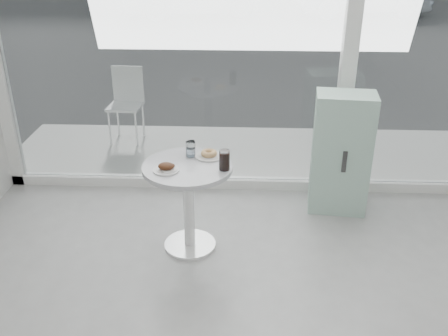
{
  "coord_description": "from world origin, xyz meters",
  "views": [
    {
      "loc": [
        -0.05,
        -1.64,
        2.48
      ],
      "look_at": [
        -0.2,
        1.7,
        0.85
      ],
      "focal_mm": 40.0,
      "sensor_mm": 36.0,
      "label": 1
    }
  ],
  "objects_px": {
    "plate_fritter": "(167,168)",
    "plate_donut": "(209,154)",
    "patio_chair": "(127,99)",
    "main_table": "(188,190)",
    "water_tumbler_b": "(191,148)",
    "cola_glass": "(224,160)",
    "water_tumbler_a": "(191,150)",
    "mint_cabinet": "(341,153)"
  },
  "relations": [
    {
      "from": "patio_chair",
      "to": "water_tumbler_b",
      "type": "height_order",
      "value": "patio_chair"
    },
    {
      "from": "mint_cabinet",
      "to": "plate_fritter",
      "type": "bearing_deg",
      "value": -144.93
    },
    {
      "from": "plate_fritter",
      "to": "plate_donut",
      "type": "bearing_deg",
      "value": 41.5
    },
    {
      "from": "mint_cabinet",
      "to": "water_tumbler_a",
      "type": "height_order",
      "value": "mint_cabinet"
    },
    {
      "from": "main_table",
      "to": "plate_fritter",
      "type": "height_order",
      "value": "plate_fritter"
    },
    {
      "from": "cola_glass",
      "to": "patio_chair",
      "type": "bearing_deg",
      "value": 119.3
    },
    {
      "from": "main_table",
      "to": "water_tumbler_b",
      "type": "xyz_separation_m",
      "value": [
        0.01,
        0.24,
        0.27
      ]
    },
    {
      "from": "water_tumbler_a",
      "to": "plate_donut",
      "type": "bearing_deg",
      "value": -1.35
    },
    {
      "from": "patio_chair",
      "to": "water_tumbler_a",
      "type": "xyz_separation_m",
      "value": [
        1.02,
        -2.09,
        0.27
      ]
    },
    {
      "from": "water_tumbler_a",
      "to": "cola_glass",
      "type": "xyz_separation_m",
      "value": [
        0.29,
        -0.23,
        0.02
      ]
    },
    {
      "from": "patio_chair",
      "to": "plate_donut",
      "type": "bearing_deg",
      "value": -56.92
    },
    {
      "from": "main_table",
      "to": "plate_fritter",
      "type": "relative_size",
      "value": 3.72
    },
    {
      "from": "main_table",
      "to": "cola_glass",
      "type": "bearing_deg",
      "value": -11.75
    },
    {
      "from": "patio_chair",
      "to": "cola_glass",
      "type": "height_order",
      "value": "patio_chair"
    },
    {
      "from": "main_table",
      "to": "water_tumbler_a",
      "type": "relative_size",
      "value": 6.03
    },
    {
      "from": "main_table",
      "to": "cola_glass",
      "type": "distance_m",
      "value": 0.42
    },
    {
      "from": "plate_donut",
      "to": "water_tumbler_b",
      "type": "height_order",
      "value": "water_tumbler_b"
    },
    {
      "from": "plate_donut",
      "to": "cola_glass",
      "type": "bearing_deg",
      "value": -59.37
    },
    {
      "from": "plate_fritter",
      "to": "water_tumbler_a",
      "type": "bearing_deg",
      "value": 60.29
    },
    {
      "from": "patio_chair",
      "to": "plate_donut",
      "type": "xyz_separation_m",
      "value": [
        1.17,
        -2.1,
        0.23
      ]
    },
    {
      "from": "patio_chair",
      "to": "cola_glass",
      "type": "xyz_separation_m",
      "value": [
        1.31,
        -2.33,
        0.29
      ]
    },
    {
      "from": "water_tumbler_b",
      "to": "cola_glass",
      "type": "height_order",
      "value": "cola_glass"
    },
    {
      "from": "main_table",
      "to": "cola_glass",
      "type": "relative_size",
      "value": 4.77
    },
    {
      "from": "plate_donut",
      "to": "water_tumbler_a",
      "type": "height_order",
      "value": "water_tumbler_a"
    },
    {
      "from": "plate_fritter",
      "to": "water_tumbler_a",
      "type": "distance_m",
      "value": 0.32
    },
    {
      "from": "mint_cabinet",
      "to": "water_tumbler_b",
      "type": "xyz_separation_m",
      "value": [
        -1.34,
        -0.49,
        0.24
      ]
    },
    {
      "from": "mint_cabinet",
      "to": "plate_donut",
      "type": "relative_size",
      "value": 5.01
    },
    {
      "from": "main_table",
      "to": "cola_glass",
      "type": "xyz_separation_m",
      "value": [
        0.3,
        -0.06,
        0.3
      ]
    },
    {
      "from": "mint_cabinet",
      "to": "water_tumbler_a",
      "type": "relative_size",
      "value": 9.0
    },
    {
      "from": "patio_chair",
      "to": "plate_fritter",
      "type": "height_order",
      "value": "patio_chair"
    },
    {
      "from": "water_tumbler_b",
      "to": "cola_glass",
      "type": "xyz_separation_m",
      "value": [
        0.29,
        -0.3,
        0.03
      ]
    },
    {
      "from": "water_tumbler_a",
      "to": "cola_glass",
      "type": "distance_m",
      "value": 0.37
    },
    {
      "from": "main_table",
      "to": "plate_donut",
      "type": "bearing_deg",
      "value": 46.64
    },
    {
      "from": "mint_cabinet",
      "to": "cola_glass",
      "type": "relative_size",
      "value": 7.11
    },
    {
      "from": "water_tumbler_b",
      "to": "cola_glass",
      "type": "relative_size",
      "value": 0.66
    },
    {
      "from": "main_table",
      "to": "patio_chair",
      "type": "bearing_deg",
      "value": 114.0
    },
    {
      "from": "water_tumbler_a",
      "to": "main_table",
      "type": "bearing_deg",
      "value": -93.13
    },
    {
      "from": "water_tumbler_a",
      "to": "water_tumbler_b",
      "type": "bearing_deg",
      "value": 91.71
    },
    {
      "from": "mint_cabinet",
      "to": "water_tumbler_a",
      "type": "xyz_separation_m",
      "value": [
        -1.34,
        -0.55,
        0.25
      ]
    },
    {
      "from": "cola_glass",
      "to": "mint_cabinet",
      "type": "bearing_deg",
      "value": 36.87
    },
    {
      "from": "patio_chair",
      "to": "plate_donut",
      "type": "height_order",
      "value": "patio_chair"
    },
    {
      "from": "mint_cabinet",
      "to": "patio_chair",
      "type": "xyz_separation_m",
      "value": [
        -2.35,
        1.54,
        -0.01
      ]
    }
  ]
}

